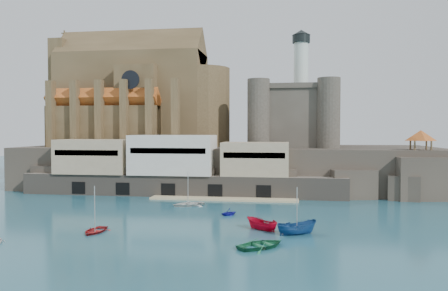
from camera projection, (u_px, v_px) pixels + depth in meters
name	position (u px, v px, depth m)	size (l,w,h in m)	color
ground	(195.00, 217.00, 70.85)	(300.00, 300.00, 0.00)	#1B4B5B
promontory	(227.00, 167.00, 109.64)	(100.00, 36.00, 10.00)	#2C2621
quay	(172.00, 167.00, 94.93)	(70.00, 12.00, 13.05)	#6D6357
church	(139.00, 100.00, 114.96)	(47.00, 25.93, 30.51)	#4E3D24
castle_keep	(293.00, 113.00, 108.50)	(21.20, 21.20, 29.30)	#403B32
rock_outcrop	(420.00, 179.00, 90.17)	(14.50, 10.50, 8.70)	#2C2621
pavilion	(421.00, 137.00, 90.02)	(6.40, 6.40, 5.40)	#4E3D24
boat_0	(95.00, 232.00, 60.15)	(3.60, 1.04, 5.04)	#A31A1B
boat_2	(297.00, 234.00, 58.85)	(2.18, 2.24, 5.79)	navy
boat_3	(261.00, 247.00, 52.34)	(4.49, 1.30, 6.28)	#207048
boat_5	(262.00, 230.00, 61.54)	(1.94, 1.99, 5.16)	#B4041F
boat_6	(188.00, 206.00, 81.25)	(4.31, 1.25, 6.04)	silver
boat_7	(229.00, 215.00, 72.21)	(2.51, 1.53, 2.91)	#151695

